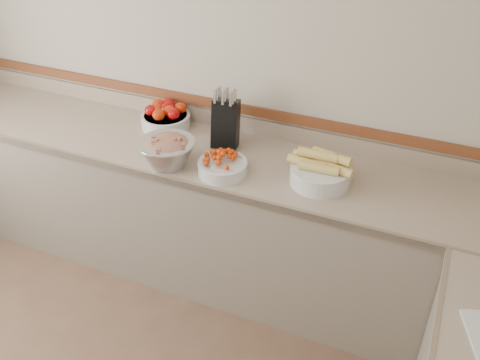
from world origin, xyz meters
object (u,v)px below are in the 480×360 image
at_px(corn_bowl, 321,171).
at_px(rhubarb_bowl, 167,151).
at_px(knife_block, 226,122).
at_px(cherry_tomato_bowl, 222,165).
at_px(tomato_bowl, 166,116).

bearing_deg(corn_bowl, rhubarb_bowl, -168.78).
relative_size(knife_block, corn_bowl, 1.02).
height_order(cherry_tomato_bowl, rhubarb_bowl, rhubarb_bowl).
bearing_deg(rhubarb_bowl, knife_block, 58.92).
height_order(knife_block, tomato_bowl, knife_block).
distance_m(tomato_bowl, rhubarb_bowl, 0.46).
height_order(tomato_bowl, cherry_tomato_bowl, tomato_bowl).
bearing_deg(cherry_tomato_bowl, knife_block, 111.06).
height_order(tomato_bowl, corn_bowl, corn_bowl).
bearing_deg(tomato_bowl, cherry_tomato_bowl, -32.37).
bearing_deg(corn_bowl, knife_block, 164.76).
distance_m(cherry_tomato_bowl, corn_bowl, 0.52).
bearing_deg(corn_bowl, tomato_bowl, 167.75).
relative_size(tomato_bowl, rhubarb_bowl, 0.97).
xyz_separation_m(knife_block, corn_bowl, (0.62, -0.17, -0.07)).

